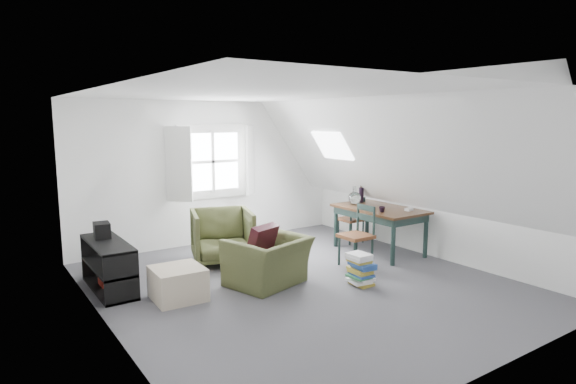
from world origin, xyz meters
TOP-DOWN VIEW (x-y plane):
  - floor at (0.00, 0.00)m, footprint 5.50×5.50m
  - ceiling at (0.00, 0.00)m, footprint 5.50×5.50m
  - wall_back at (0.00, 2.75)m, footprint 5.00×0.00m
  - wall_front at (0.00, -2.75)m, footprint 5.00×0.00m
  - wall_left at (-2.50, 0.00)m, footprint 0.00×5.50m
  - wall_right at (2.50, 0.00)m, footprint 0.00×5.50m
  - slope_left at (-1.55, 0.00)m, footprint 3.19×5.50m
  - slope_right at (1.55, 0.00)m, footprint 3.19×5.50m
  - dormer_window at (0.00, 2.68)m, footprint 1.71×0.35m
  - skylight at (1.55, 1.30)m, footprint 0.35×0.75m
  - armchair_near at (-0.39, 0.26)m, footprint 1.18×1.10m
  - armchair_far at (-0.44, 1.50)m, footprint 1.12×1.14m
  - throw_pillow at (-0.39, 0.41)m, footprint 0.53×0.42m
  - ottoman at (-1.58, 0.44)m, footprint 0.62×0.62m
  - dining_table at (1.98, 0.58)m, footprint 0.90×1.49m
  - demijohn at (1.83, 1.03)m, footprint 0.21×0.21m
  - vase_twigs at (2.08, 1.13)m, footprint 0.08×0.09m
  - cup at (1.73, 0.28)m, footprint 0.11×0.11m
  - paper_box at (2.18, 0.13)m, footprint 0.14×0.11m
  - dining_chair_far at (2.03, 1.30)m, footprint 0.39×0.39m
  - dining_chair_near at (1.17, 0.21)m, footprint 0.43×0.43m
  - media_shelf at (-2.19, 1.22)m, footprint 0.41×1.24m
  - electronics_box at (-2.19, 1.51)m, footprint 0.23×0.29m
  - magazine_stack at (0.62, -0.45)m, footprint 0.32×0.38m

SIDE VIEW (x-z plane):
  - floor at x=0.00m, z-range 0.00..0.00m
  - armchair_near at x=-0.39m, z-range -0.32..0.32m
  - armchair_far at x=-0.44m, z-range -0.41..0.41m
  - ottoman at x=-1.58m, z-range 0.00..0.40m
  - magazine_stack at x=0.62m, z-range 0.00..0.43m
  - media_shelf at x=-2.19m, z-range -0.03..0.61m
  - dining_chair_far at x=2.03m, z-range 0.02..0.84m
  - dining_chair_near at x=1.17m, z-range 0.02..0.93m
  - throw_pillow at x=-0.39m, z-range 0.31..0.79m
  - dining_table at x=1.98m, z-range 0.27..1.02m
  - electronics_box at x=-2.19m, z-range 0.62..0.84m
  - cup at x=1.73m, z-range 0.70..0.79m
  - paper_box at x=2.18m, z-range 0.75..0.79m
  - demijohn at x=1.83m, z-range 0.72..1.02m
  - vase_twigs at x=2.08m, z-range 0.57..1.21m
  - wall_back at x=0.00m, z-range -1.25..3.75m
  - wall_front at x=0.00m, z-range -1.25..3.75m
  - wall_left at x=-2.50m, z-range -1.50..4.00m
  - wall_right at x=2.50m, z-range -1.50..4.00m
  - dormer_window at x=0.00m, z-range 0.80..2.10m
  - skylight at x=1.55m, z-range 1.51..1.98m
  - slope_left at x=-1.55m, z-range -0.47..4.02m
  - slope_right at x=1.55m, z-range -0.47..4.02m
  - ceiling at x=0.00m, z-range 2.50..2.50m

